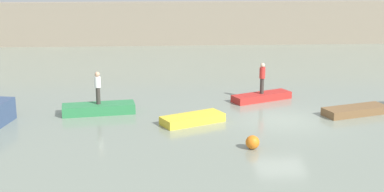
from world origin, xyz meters
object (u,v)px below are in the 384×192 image
at_px(rowboat_yellow, 193,119).
at_px(rowboat_red, 262,97).
at_px(rowboat_brown, 355,111).
at_px(person_white_shirt, 98,86).
at_px(person_red_shirt, 262,76).
at_px(rowboat_green, 99,109).
at_px(mooring_buoy, 252,142).

height_order(rowboat_yellow, rowboat_red, rowboat_yellow).
bearing_deg(rowboat_brown, person_white_shirt, 157.86).
bearing_deg(person_red_shirt, rowboat_red, 104.04).
relative_size(rowboat_red, person_red_shirt, 2.00).
height_order(rowboat_red, person_red_shirt, person_red_shirt).
bearing_deg(rowboat_green, person_white_shirt, -98.44).
bearing_deg(rowboat_yellow, rowboat_brown, -19.54).
relative_size(person_white_shirt, mooring_buoy, 2.87).
distance_m(rowboat_brown, person_red_shirt, 5.42).
bearing_deg(rowboat_yellow, person_red_shirt, 18.44).
xyz_separation_m(person_white_shirt, mooring_buoy, (7.01, -5.79, -1.16)).
bearing_deg(mooring_buoy, rowboat_yellow, 120.72).
bearing_deg(rowboat_red, rowboat_brown, -60.55).
bearing_deg(rowboat_brown, person_red_shirt, 126.07).
height_order(rowboat_yellow, mooring_buoy, mooring_buoy).
xyz_separation_m(rowboat_brown, person_red_shirt, (-4.27, 3.12, 1.18)).
relative_size(rowboat_yellow, person_red_shirt, 1.76).
relative_size(rowboat_green, person_white_shirt, 2.18).
distance_m(rowboat_green, person_white_shirt, 1.20).
bearing_deg(mooring_buoy, rowboat_red, 76.67).
distance_m(rowboat_red, mooring_buoy, 8.13).
xyz_separation_m(rowboat_brown, mooring_buoy, (-6.14, -4.79, 0.09)).
xyz_separation_m(rowboat_brown, person_white_shirt, (-13.15, 1.00, 1.26)).
relative_size(rowboat_red, rowboat_brown, 1.02).
bearing_deg(rowboat_green, rowboat_red, 4.99).
bearing_deg(person_red_shirt, rowboat_brown, -36.12).
bearing_deg(rowboat_brown, rowboat_green, 157.86).
bearing_deg(person_white_shirt, rowboat_yellow, -22.49).
bearing_deg(person_red_shirt, rowboat_green, -166.58).
height_order(rowboat_yellow, person_white_shirt, person_white_shirt).
bearing_deg(mooring_buoy, person_red_shirt, 76.67).
distance_m(rowboat_brown, mooring_buoy, 7.79).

